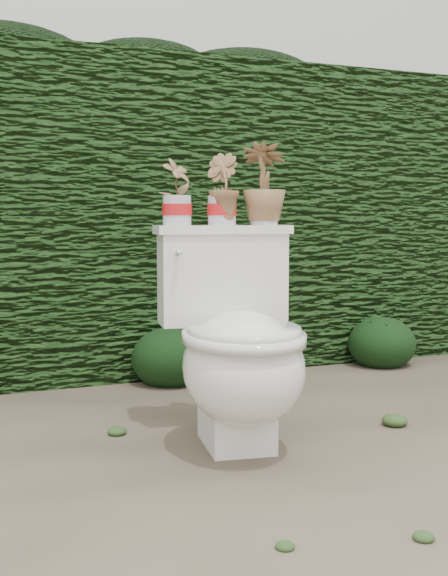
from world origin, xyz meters
name	(u,v)px	position (x,y,z in m)	size (l,w,h in m)	color
ground	(254,446)	(0.00, 0.00, 0.00)	(60.00, 60.00, 0.00)	#776852
hedge	(132,218)	(0.00, 1.60, 0.80)	(8.00, 1.00, 1.60)	#244918
house_wall	(79,109)	(0.60, 6.00, 2.00)	(8.00, 3.50, 4.00)	silver
toilet	(238,347)	(-0.06, 0.01, 0.36)	(0.56, 0.74, 0.78)	white
potted_plant_left	(177,193)	(-0.19, 0.27, 0.89)	(0.12, 0.08, 0.23)	#257830
potted_plant_center	(222,191)	(-0.02, 0.25, 0.90)	(0.14, 0.11, 0.26)	#257830
potted_plant_right	(264,186)	(0.14, 0.22, 0.92)	(0.16, 0.16, 0.29)	#257830
liriope_clump_2	(170,352)	(0.03, 1.03, 0.15)	(0.38, 0.38, 0.30)	black
liriope_clump_3	(382,338)	(1.23, 1.00, 0.15)	(0.37, 0.37, 0.29)	black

